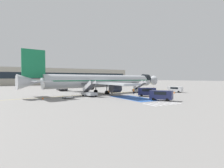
% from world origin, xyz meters
% --- Properties ---
extents(ground_plane, '(600.00, 600.00, 0.00)m').
position_xyz_m(ground_plane, '(0.00, 0.00, 0.00)').
color(ground_plane, gray).
extents(apron_leadline_yellow, '(80.59, 13.16, 0.01)m').
position_xyz_m(apron_leadline_yellow, '(-1.56, 0.32, 0.00)').
color(apron_leadline_yellow, gold).
rests_on(apron_leadline_yellow, ground_plane).
extents(apron_stand_patch_blue, '(5.87, 13.21, 0.01)m').
position_xyz_m(apron_stand_patch_blue, '(-1.56, -14.18, 0.00)').
color(apron_stand_patch_blue, '#2856A8').
rests_on(apron_stand_patch_blue, ground_plane).
extents(apron_walkway_bar_0, '(0.44, 3.60, 0.01)m').
position_xyz_m(apron_walkway_bar_0, '(-5.16, -24.07, 0.00)').
color(apron_walkway_bar_0, silver).
rests_on(apron_walkway_bar_0, ground_plane).
extents(apron_walkway_bar_1, '(0.44, 3.60, 0.01)m').
position_xyz_m(apron_walkway_bar_1, '(-3.96, -24.07, 0.00)').
color(apron_walkway_bar_1, silver).
rests_on(apron_walkway_bar_1, ground_plane).
extents(apron_walkway_bar_2, '(0.44, 3.60, 0.01)m').
position_xyz_m(apron_walkway_bar_2, '(-2.76, -24.07, 0.00)').
color(apron_walkway_bar_2, silver).
rests_on(apron_walkway_bar_2, ground_plane).
extents(apron_walkway_bar_3, '(0.44, 3.60, 0.01)m').
position_xyz_m(apron_walkway_bar_3, '(-1.56, -24.07, 0.00)').
color(apron_walkway_bar_3, silver).
rests_on(apron_walkway_bar_3, ground_plane).
extents(apron_walkway_bar_4, '(0.44, 3.60, 0.01)m').
position_xyz_m(apron_walkway_bar_4, '(-0.36, -24.07, 0.00)').
color(apron_walkway_bar_4, silver).
rests_on(apron_walkway_bar_4, ground_plane).
extents(apron_walkway_bar_5, '(0.44, 3.60, 0.01)m').
position_xyz_m(apron_walkway_bar_5, '(0.84, -24.07, 0.00)').
color(apron_walkway_bar_5, silver).
rests_on(apron_walkway_bar_5, ground_plane).
extents(airliner, '(47.26, 32.77, 11.41)m').
position_xyz_m(airliner, '(-2.21, 0.21, 3.81)').
color(airliner, '#B7BCC4').
rests_on(airliner, ground_plane).
extents(boarding_stairs_forward, '(2.93, 5.47, 4.08)m').
position_xyz_m(boarding_stairs_forward, '(9.35, -2.40, 1.00)').
color(boarding_stairs_forward, '#ADB2BA').
rests_on(boarding_stairs_forward, ground_plane).
extents(boarding_stairs_aft, '(2.93, 5.47, 4.15)m').
position_xyz_m(boarding_stairs_aft, '(-9.21, -5.38, 1.01)').
color(boarding_stairs_aft, '#ADB2BA').
rests_on(boarding_stairs_aft, ground_plane).
extents(fuel_tanker, '(2.89, 9.56, 3.68)m').
position_xyz_m(fuel_tanker, '(-10.49, 19.82, 1.87)').
color(fuel_tanker, '#38383D').
rests_on(fuel_tanker, ground_plane).
extents(service_van_0, '(3.36, 4.91, 1.89)m').
position_xyz_m(service_van_0, '(20.66, -6.93, 1.15)').
color(service_van_0, silver).
rests_on(service_van_0, ground_plane).
extents(service_van_1, '(4.79, 4.28, 2.21)m').
position_xyz_m(service_van_1, '(3.87, -12.52, 1.32)').
color(service_van_1, '#1E234C').
rests_on(service_van_1, ground_plane).
extents(service_van_2, '(3.90, 4.82, 2.11)m').
position_xyz_m(service_van_2, '(0.87, -20.70, 1.26)').
color(service_van_2, '#1E234C').
rests_on(service_van_2, ground_plane).
extents(baggage_cart, '(2.77, 1.81, 0.87)m').
position_xyz_m(baggage_cart, '(-15.15, -7.44, 0.26)').
color(baggage_cart, gray).
rests_on(baggage_cart, ground_plane).
extents(ground_crew_0, '(0.29, 0.46, 1.66)m').
position_xyz_m(ground_crew_0, '(-3.26, -5.14, 0.95)').
color(ground_crew_0, '#2D2D33').
rests_on(ground_crew_0, ground_plane).
extents(ground_crew_1, '(0.29, 0.46, 1.79)m').
position_xyz_m(ground_crew_1, '(14.14, -3.66, 1.04)').
color(ground_crew_1, '#191E38').
rests_on(ground_crew_1, ground_plane).
extents(ground_crew_2, '(0.37, 0.48, 1.79)m').
position_xyz_m(ground_crew_2, '(-0.83, -2.33, 1.03)').
color(ground_crew_2, '#2D2D33').
rests_on(ground_crew_2, ground_plane).
extents(ground_crew_3, '(0.49, 0.41, 1.65)m').
position_xyz_m(ground_crew_3, '(4.99, -5.21, 0.95)').
color(ground_crew_3, '#191E38').
rests_on(ground_crew_3, ground_plane).
extents(traffic_cone_0, '(0.48, 0.48, 0.53)m').
position_xyz_m(traffic_cone_0, '(-20.53, -6.07, 0.27)').
color(traffic_cone_0, orange).
rests_on(traffic_cone_0, ground_plane).
extents(traffic_cone_1, '(0.59, 0.59, 0.66)m').
position_xyz_m(traffic_cone_1, '(17.33, -9.56, 0.33)').
color(traffic_cone_1, orange).
rests_on(traffic_cone_1, ground_plane).
extents(terminal_building, '(108.72, 12.10, 12.08)m').
position_xyz_m(terminal_building, '(4.28, 87.80, 6.04)').
color(terminal_building, '#B2AD9E').
rests_on(terminal_building, ground_plane).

